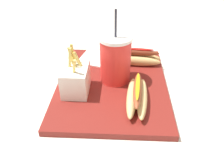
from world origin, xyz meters
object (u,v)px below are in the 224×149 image
Objects in this scene: hot_dog_2 at (136,57)px; napkin_stack at (94,58)px; soda_cup at (115,58)px; fries_basket at (76,79)px; hot_dog_1 at (137,96)px; ketchup_cup_1 at (78,71)px.

hot_dog_2 is 0.17m from napkin_stack.
soda_cup is 1.33× the size of hot_dog_2.
hot_dog_1 is (0.05, 0.19, -0.02)m from fries_basket.
fries_basket reaches higher than hot_dog_1.
soda_cup is 2.04× the size of napkin_stack.
soda_cup is 1.29× the size of hot_dog_1.
fries_basket is at bearing -47.82° from hot_dog_2.
fries_basket is at bearing -104.87° from hot_dog_1.
soda_cup is 0.15m from hot_dog_1.
soda_cup reaches higher than hot_dog_2.
ketchup_cup_1 is at bearing -172.42° from fries_basket.
hot_dog_1 is (0.12, 0.07, -0.05)m from soda_cup.
napkin_stack is (-0.20, 0.03, -0.04)m from fries_basket.
fries_basket is 1.23× the size of napkin_stack.
ketchup_cup_1 is (-0.14, -0.20, -0.01)m from hot_dog_1.
napkin_stack is at bearing -147.34° from soda_cup.
soda_cup is at bearing 32.66° from napkin_stack.
hot_dog_2 is at bearing 178.16° from hot_dog_1.
soda_cup reaches higher than fries_basket.
ketchup_cup_1 is at bearing -126.06° from hot_dog_1.
soda_cup is 1.66× the size of fries_basket.
soda_cup is at bearing -35.04° from hot_dog_2.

